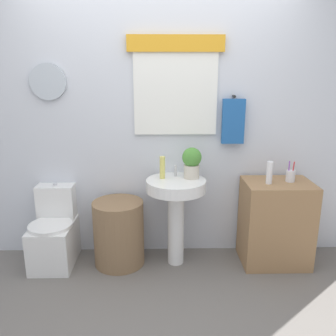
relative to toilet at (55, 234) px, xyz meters
name	(u,v)px	position (x,y,z in m)	size (l,w,h in m)	color
ground_plane	(159,326)	(0.96, -0.88, -0.28)	(8.00, 8.00, 0.00)	slate
back_wall	(159,118)	(0.96, 0.27, 1.03)	(4.40, 0.18, 2.60)	silver
toilet	(55,234)	(0.00, 0.00, 0.00)	(0.38, 0.51, 0.73)	white
laundry_hamper	(119,233)	(0.59, -0.03, 0.02)	(0.46, 0.46, 0.60)	#846647
pedestal_sink	(176,201)	(1.11, -0.03, 0.33)	(0.53, 0.53, 0.80)	white
faucet	(176,171)	(1.11, 0.09, 0.57)	(0.03, 0.03, 0.10)	silver
wooden_cabinet	(275,223)	(2.02, -0.03, 0.11)	(0.60, 0.44, 0.78)	#9E754C
soap_bottle	(162,168)	(0.99, 0.02, 0.62)	(0.05, 0.05, 0.20)	#DBD166
potted_plant	(192,162)	(1.25, 0.03, 0.67)	(0.17, 0.17, 0.28)	beige
lotion_bottle	(269,173)	(1.92, -0.07, 0.60)	(0.05, 0.05, 0.20)	white
toothbrush_cup	(290,176)	(2.13, -0.01, 0.55)	(0.08, 0.08, 0.19)	silver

